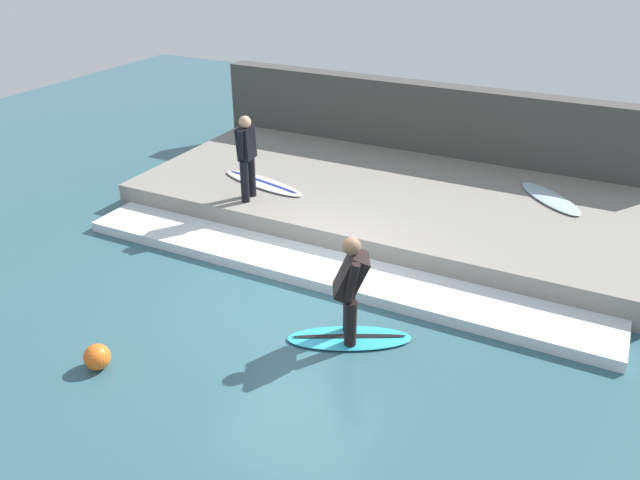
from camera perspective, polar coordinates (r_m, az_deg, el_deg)
ground_plane at (r=9.41m, az=-2.06°, el=-5.68°), size 28.00×28.00×0.00m
concrete_ledge at (r=12.21m, az=6.06°, el=3.69°), size 4.40×9.47×0.49m
back_wall at (r=14.14m, az=9.86°, el=10.00°), size 0.50×9.94×1.97m
wave_foam_crest at (r=10.05m, az=0.39°, el=-2.73°), size 1.03×9.00×0.18m
surfboard_riding at (r=8.63m, az=2.69°, el=-8.94°), size 1.28×1.77×0.07m
surfer_riding at (r=8.14m, az=2.83°, el=-4.03°), size 0.57×0.60×1.51m
surfer_waiting_near at (r=11.34m, az=-6.73°, el=7.87°), size 0.53×0.29×1.57m
surfboard_waiting_near at (r=12.26m, az=-5.26°, el=5.23°), size 0.93×2.06×0.07m
surfboard_spare at (r=12.29m, az=20.32°, el=3.60°), size 1.52×1.50×0.06m
marker_buoy at (r=8.55m, az=-19.71°, el=-10.03°), size 0.34×0.34×0.34m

